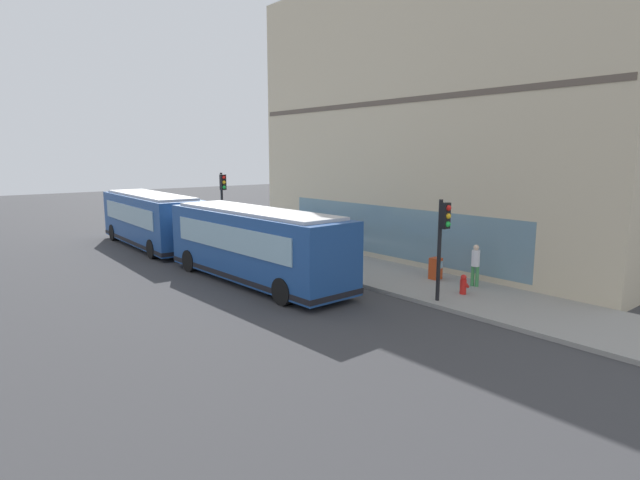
{
  "coord_description": "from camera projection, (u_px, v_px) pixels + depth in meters",
  "views": [
    {
      "loc": [
        -11.4,
        -16.6,
        5.3
      ],
      "look_at": [
        3.19,
        1.02,
        1.45
      ],
      "focal_mm": 28.74,
      "sensor_mm": 36.0,
      "label": 1
    }
  ],
  "objects": [
    {
      "name": "newspaper_vending_box",
      "position": [
        436.0,
        268.0,
        21.27
      ],
      "size": [
        0.44,
        0.43,
        0.9
      ],
      "color": "#BF3F19",
      "rests_on": "sidewalk_curb"
    },
    {
      "name": "building_corner",
      "position": [
        451.0,
        121.0,
        26.52
      ],
      "size": [
        8.83,
        20.72,
        14.0
      ],
      "color": "beige",
      "rests_on": "ground"
    },
    {
      "name": "city_bus_far_down_street",
      "position": [
        151.0,
        220.0,
        29.36
      ],
      "size": [
        3.0,
        10.15,
        3.07
      ],
      "color": "#1E478C",
      "rests_on": "ground"
    },
    {
      "name": "traffic_light_down_block",
      "position": [
        223.0,
        194.0,
        29.88
      ],
      "size": [
        0.32,
        0.49,
        4.08
      ],
      "color": "black",
      "rests_on": "sidewalk_curb"
    },
    {
      "name": "pedestrian_near_hydrant",
      "position": [
        475.0,
        262.0,
        20.02
      ],
      "size": [
        0.32,
        0.32,
        1.66
      ],
      "color": "#3F8C4C",
      "rests_on": "sidewalk_curb"
    },
    {
      "name": "ground",
      "position": [
        275.0,
        287.0,
        20.66
      ],
      "size": [
        120.0,
        120.0,
        0.0
      ],
      "primitive_type": "plane",
      "color": "#38383A"
    },
    {
      "name": "fire_hydrant",
      "position": [
        463.0,
        284.0,
        19.0
      ],
      "size": [
        0.35,
        0.35,
        0.74
      ],
      "color": "red",
      "rests_on": "sidewalk_curb"
    },
    {
      "name": "city_bus_nearside",
      "position": [
        255.0,
        245.0,
        21.2
      ],
      "size": [
        2.83,
        10.11,
        3.07
      ],
      "color": "#1E478C",
      "rests_on": "ground"
    },
    {
      "name": "pedestrian_walking_along_curb",
      "position": [
        342.0,
        235.0,
        26.31
      ],
      "size": [
        0.32,
        0.32,
        1.82
      ],
      "color": "silver",
      "rests_on": "sidewalk_curb"
    },
    {
      "name": "sidewalk_curb",
      "position": [
        359.0,
        269.0,
        23.59
      ],
      "size": [
        4.17,
        40.0,
        0.15
      ],
      "primitive_type": "cube",
      "color": "gray",
      "rests_on": "ground"
    },
    {
      "name": "traffic_light_near_corner",
      "position": [
        443.0,
        231.0,
        17.73
      ],
      "size": [
        0.32,
        0.49,
        3.6
      ],
      "color": "black",
      "rests_on": "sidewalk_curb"
    }
  ]
}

